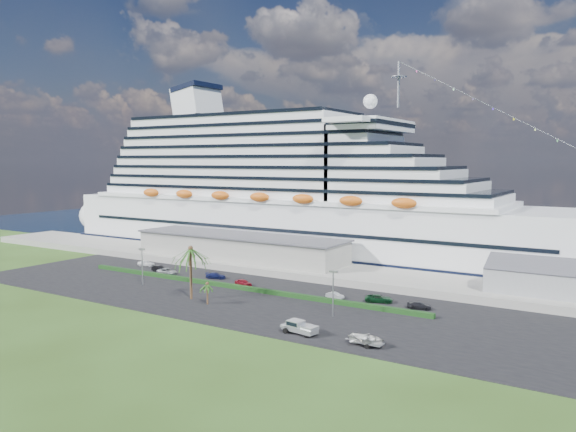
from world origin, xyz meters
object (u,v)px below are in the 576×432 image
Objects in this scene: pickup_truck at (299,327)px; parked_car_3 at (216,276)px; boat_trailer at (367,339)px; cruise_ship at (296,198)px.

parked_car_3 is at bearing 145.93° from pickup_truck.
boat_trailer is (50.38, -26.01, 0.52)m from parked_car_3.
pickup_truck is 1.00× the size of boat_trailer.
cruise_ship is at bearing 121.49° from pickup_truck.
pickup_truck is (38.62, -26.11, 0.48)m from parked_car_3.
pickup_truck reaches higher than boat_trailer.
cruise_ship is 81.28m from pickup_truck.
pickup_truck is 11.77m from boat_trailer.
parked_car_3 is 56.70m from boat_trailer.
boat_trailer is (53.46, -67.95, -15.36)m from cruise_ship.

